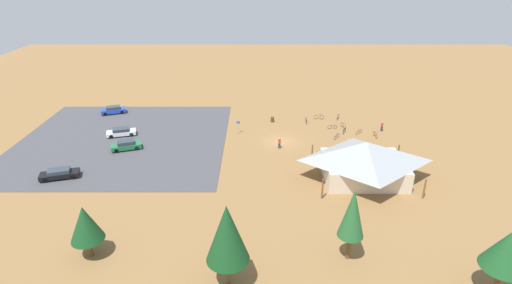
{
  "coord_description": "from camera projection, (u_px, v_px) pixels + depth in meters",
  "views": [
    {
      "loc": [
        3.92,
        57.24,
        25.7
      ],
      "look_at": [
        3.92,
        2.82,
        1.2
      ],
      "focal_mm": 28.28,
      "sensor_mm": 36.0,
      "label": 1
    }
  ],
  "objects": [
    {
      "name": "visitor_crossing_yard",
      "position": [
        348.0,
        144.0,
        59.87
      ],
      "size": [
        0.36,
        0.38,
        1.72
      ],
      "color": "#2D3347",
      "rests_on": "ground"
    },
    {
      "name": "parking_lot_asphalt",
      "position": [
        123.0,
        140.0,
        63.3
      ],
      "size": [
        32.09,
        31.43,
        0.05
      ],
      "primitive_type": "cube",
      "color": "#424247",
      "rests_on": "ground"
    },
    {
      "name": "pine_far_west",
      "position": [
        352.0,
        214.0,
        36.19
      ],
      "size": [
        2.42,
        2.42,
        7.4
      ],
      "color": "brown",
      "rests_on": "ground"
    },
    {
      "name": "car_blue_mid_lot",
      "position": [
        113.0,
        110.0,
        73.87
      ],
      "size": [
        4.62,
        3.05,
        1.38
      ],
      "color": "#1E42B2",
      "rests_on": "parking_lot_asphalt"
    },
    {
      "name": "pine_mideast",
      "position": [
        507.0,
        250.0,
        32.16
      ],
      "size": [
        3.68,
        3.68,
        6.43
      ],
      "color": "brown",
      "rests_on": "ground"
    },
    {
      "name": "pine_east",
      "position": [
        85.0,
        224.0,
        37.06
      ],
      "size": [
        3.08,
        3.08,
        5.44
      ],
      "color": "brown",
      "rests_on": "ground"
    },
    {
      "name": "car_white_aisle_side",
      "position": [
        121.0,
        132.0,
        64.5
      ],
      "size": [
        4.8,
        2.93,
        1.29
      ],
      "color": "white",
      "rests_on": "parking_lot_asphalt"
    },
    {
      "name": "bike_pavilion",
      "position": [
        365.0,
        159.0,
        50.95
      ],
      "size": [
        12.31,
        9.91,
        5.16
      ],
      "color": "beige",
      "rests_on": "ground"
    },
    {
      "name": "bicycle_green_edge_north",
      "position": [
        306.0,
        121.0,
        69.84
      ],
      "size": [
        0.48,
        1.76,
        0.83
      ],
      "color": "black",
      "rests_on": "ground"
    },
    {
      "name": "car_black_inner_stall",
      "position": [
        59.0,
        174.0,
        51.83
      ],
      "size": [
        5.05,
        3.0,
        1.29
      ],
      "color": "black",
      "rests_on": "parking_lot_asphalt"
    },
    {
      "name": "bicycle_yellow_front_row",
      "position": [
        343.0,
        126.0,
        67.76
      ],
      "size": [
        0.6,
        1.78,
        0.9
      ],
      "color": "black",
      "rests_on": "ground"
    },
    {
      "name": "bicycle_red_back_row",
      "position": [
        375.0,
        135.0,
        64.28
      ],
      "size": [
        0.48,
        1.79,
        0.89
      ],
      "color": "black",
      "rests_on": "ground"
    },
    {
      "name": "bicycle_purple_yard_right",
      "position": [
        337.0,
        137.0,
        63.54
      ],
      "size": [
        1.13,
        1.4,
        0.84
      ],
      "color": "black",
      "rests_on": "ground"
    },
    {
      "name": "trash_bin",
      "position": [
        272.0,
        119.0,
        70.24
      ],
      "size": [
        0.6,
        0.6,
        0.9
      ],
      "primitive_type": "cylinder",
      "color": "brown",
      "rests_on": "ground"
    },
    {
      "name": "car_green_near_entry",
      "position": [
        126.0,
        145.0,
        59.76
      ],
      "size": [
        4.62,
        3.11,
        1.41
      ],
      "color": "#1E6B3D",
      "rests_on": "parking_lot_asphalt"
    },
    {
      "name": "pine_center",
      "position": [
        227.0,
        233.0,
        32.99
      ],
      "size": [
        3.71,
        3.71,
        8.01
      ],
      "color": "brown",
      "rests_on": "ground"
    },
    {
      "name": "lot_sign",
      "position": [
        238.0,
        125.0,
        65.2
      ],
      "size": [
        0.56,
        0.08,
        2.2
      ],
      "color": "#99999E",
      "rests_on": "ground"
    },
    {
      "name": "bicycle_orange_yard_left",
      "position": [
        319.0,
        117.0,
        71.5
      ],
      "size": [
        1.75,
        0.48,
        0.86
      ],
      "color": "black",
      "rests_on": "ground"
    },
    {
      "name": "bicycle_white_yard_front",
      "position": [
        338.0,
        117.0,
        71.51
      ],
      "size": [
        0.74,
        1.7,
        0.83
      ],
      "color": "black",
      "rests_on": "ground"
    },
    {
      "name": "bicycle_teal_near_porch",
      "position": [
        344.0,
        131.0,
        65.72
      ],
      "size": [
        0.79,
        1.61,
        0.79
      ],
      "color": "black",
      "rests_on": "ground"
    },
    {
      "name": "ground",
      "position": [
        281.0,
        142.0,
        62.74
      ],
      "size": [
        160.0,
        160.0,
        0.0
      ],
      "primitive_type": "plane",
      "color": "olive",
      "rests_on": "ground"
    },
    {
      "name": "visitor_near_lot",
      "position": [
        279.0,
        143.0,
        60.18
      ],
      "size": [
        0.36,
        0.36,
        1.72
      ],
      "color": "#2D3347",
      "rests_on": "ground"
    },
    {
      "name": "bicycle_silver_trailside",
      "position": [
        359.0,
        132.0,
        65.49
      ],
      "size": [
        1.19,
        1.16,
        0.73
      ],
      "color": "black",
      "rests_on": "ground"
    },
    {
      "name": "bicycle_blue_near_sign",
      "position": [
        332.0,
        127.0,
        67.44
      ],
      "size": [
        1.6,
        0.48,
        0.82
      ],
      "color": "black",
      "rests_on": "ground"
    },
    {
      "name": "visitor_at_bikes",
      "position": [
        382.0,
        126.0,
        66.31
      ],
      "size": [
        0.36,
        0.36,
        1.66
      ],
      "color": "#2D3347",
      "rests_on": "ground"
    }
  ]
}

